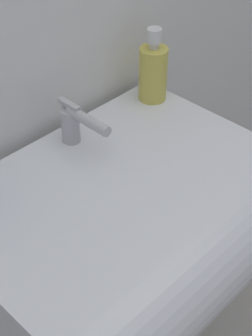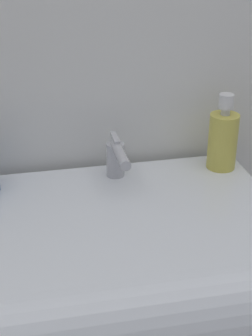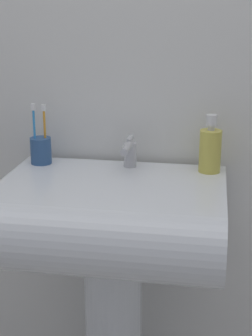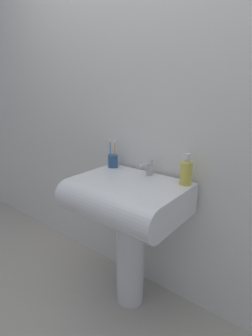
# 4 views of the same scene
# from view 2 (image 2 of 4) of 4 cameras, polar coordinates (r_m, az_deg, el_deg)

# --- Properties ---
(sink_basin) EXTENTS (0.63, 0.50, 0.18)m
(sink_basin) POSITION_cam_2_polar(r_m,az_deg,el_deg) (1.00, -0.29, -11.04)
(sink_basin) COLOR white
(sink_basin) RESTS_ON sink_pedestal
(faucet) EXTENTS (0.04, 0.14, 0.09)m
(faucet) POSITION_cam_2_polar(r_m,az_deg,el_deg) (1.10, -1.02, 1.19)
(faucet) COLOR #B7B7BC
(faucet) RESTS_ON sink_basin
(soap_bottle) EXTENTS (0.06, 0.06, 0.17)m
(soap_bottle) POSITION_cam_2_polar(r_m,az_deg,el_deg) (1.16, 10.69, 3.19)
(soap_bottle) COLOR gold
(soap_bottle) RESTS_ON sink_basin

